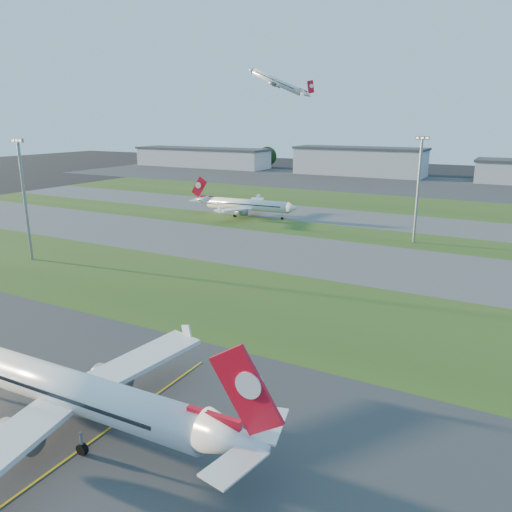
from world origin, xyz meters
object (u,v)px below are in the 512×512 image
Objects in this scene: light_mast_centre at (419,183)px; airliner_taxiing at (246,205)px; light_mast_west at (24,192)px; airliner_parked at (75,393)px.

airliner_taxiing is at bearing 169.45° from light_mast_centre.
airliner_taxiing is at bearing 76.03° from light_mast_west.
light_mast_west is 1.00× the size of light_mast_centre.
light_mast_west reaches higher than airliner_parked.
airliner_parked is at bearing 107.36° from airliner_taxiing.
airliner_taxiing is 68.89m from light_mast_west.
light_mast_centre is (12.54, 95.41, 10.70)m from airliner_parked.
light_mast_centre reaches higher than airliner_taxiing.
light_mast_west is at bearing 144.08° from airliner_parked.
airliner_taxiing is 1.32× the size of light_mast_centre.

